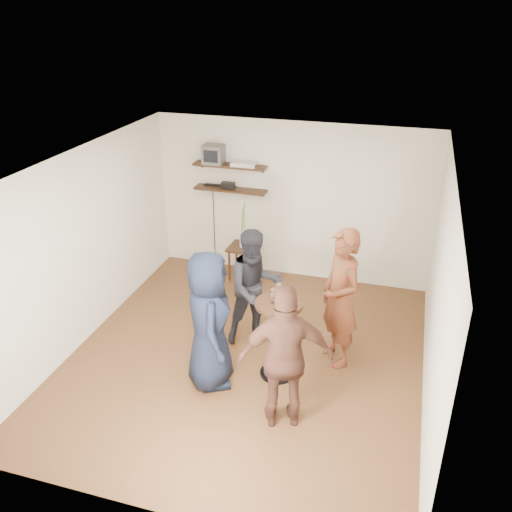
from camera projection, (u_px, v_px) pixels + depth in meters
The scene contains 18 objects.
room at pixel (245, 270), 6.58m from camera, with size 4.58×5.08×2.68m.
shelf_upper at pixel (230, 166), 8.64m from camera, with size 1.20×0.25×0.04m, color black.
shelf_lower at pixel (230, 189), 8.82m from camera, with size 1.20×0.25×0.04m, color black.
crt_monitor at pixel (214, 154), 8.64m from camera, with size 0.32×0.30×0.30m, color #59595B.
dvd_deck at pixel (244, 164), 8.56m from camera, with size 0.40×0.24×0.06m, color silver.
radio at pixel (228, 185), 8.80m from camera, with size 0.22×0.10×0.10m, color black.
power_strip at pixel (213, 185), 8.93m from camera, with size 0.30×0.05×0.03m, color black.
side_table at pixel (244, 251), 8.97m from camera, with size 0.49×0.49×0.57m.
vase_lilies at pixel (243, 231), 8.81m from camera, with size 0.19×0.19×0.89m.
drinks_table at pixel (278, 329), 6.54m from camera, with size 0.57×0.57×1.04m.
wine_glass_fl at pixel (273, 293), 6.32m from camera, with size 0.06×0.06×0.19m.
wine_glass_fr at pixel (284, 295), 6.29m from camera, with size 0.06×0.06×0.19m.
wine_glass_bl at pixel (279, 289), 6.37m from camera, with size 0.07×0.07×0.22m.
wine_glass_br at pixel (280, 293), 6.32m from camera, with size 0.06×0.06×0.19m.
person_plaid at pixel (340, 298), 6.71m from camera, with size 0.67×0.44×1.84m, color red.
person_dark at pixel (255, 287), 7.18m from camera, with size 0.79×0.62×1.63m, color black.
person_navy at pixel (209, 321), 6.33m from camera, with size 0.85×0.56×1.75m, color black.
person_brown at pixel (286, 358), 5.71m from camera, with size 1.01×0.42×1.72m, color #4D2B21.
Camera 1 is at (1.79, -5.57, 4.32)m, focal length 38.00 mm.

